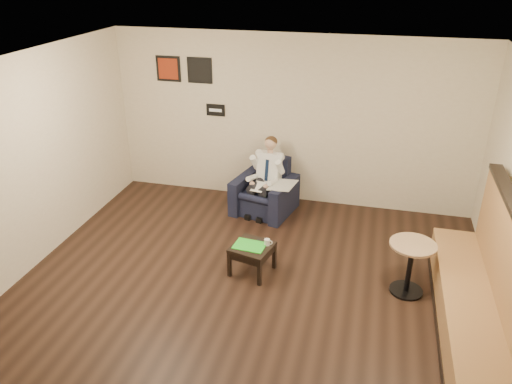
% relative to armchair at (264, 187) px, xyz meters
% --- Properties ---
extents(ground, '(6.00, 6.00, 0.00)m').
position_rel_armchair_xyz_m(ground, '(0.32, -2.42, -0.43)').
color(ground, black).
rests_on(ground, ground).
extents(wall_back, '(6.00, 0.02, 2.80)m').
position_rel_armchair_xyz_m(wall_back, '(0.32, 0.58, 0.97)').
color(wall_back, beige).
rests_on(wall_back, ground).
extents(wall_left, '(0.02, 6.00, 2.80)m').
position_rel_armchair_xyz_m(wall_left, '(-2.68, -2.42, 0.97)').
color(wall_left, beige).
rests_on(wall_left, ground).
extents(ceiling, '(6.00, 6.00, 0.02)m').
position_rel_armchair_xyz_m(ceiling, '(0.32, -2.42, 2.37)').
color(ceiling, white).
rests_on(ceiling, wall_back).
extents(seating_sign, '(0.32, 0.02, 0.20)m').
position_rel_armchair_xyz_m(seating_sign, '(-0.98, 0.56, 1.07)').
color(seating_sign, black).
rests_on(seating_sign, wall_back).
extents(art_print_left, '(0.42, 0.03, 0.42)m').
position_rel_armchair_xyz_m(art_print_left, '(-1.78, 0.56, 1.72)').
color(art_print_left, maroon).
rests_on(art_print_left, wall_back).
extents(art_print_right, '(0.42, 0.03, 0.42)m').
position_rel_armchair_xyz_m(art_print_right, '(-1.23, 0.56, 1.72)').
color(art_print_right, black).
rests_on(art_print_right, wall_back).
extents(armchair, '(1.06, 1.06, 0.86)m').
position_rel_armchair_xyz_m(armchair, '(0.00, 0.00, 0.00)').
color(armchair, black).
rests_on(armchair, ground).
extents(seated_man, '(0.73, 0.95, 1.18)m').
position_rel_armchair_xyz_m(seated_man, '(-0.02, -0.11, 0.16)').
color(seated_man, white).
rests_on(seated_man, armchair).
extents(lap_papers, '(0.24, 0.31, 0.01)m').
position_rel_armchair_xyz_m(lap_papers, '(-0.05, -0.20, 0.10)').
color(lap_papers, white).
rests_on(lap_papers, seated_man).
extents(newspaper, '(0.45, 0.53, 0.01)m').
position_rel_armchair_xyz_m(newspaper, '(0.33, -0.17, 0.16)').
color(newspaper, silver).
rests_on(newspaper, armchair).
extents(side_table, '(0.60, 0.60, 0.41)m').
position_rel_armchair_xyz_m(side_table, '(0.25, -1.76, -0.23)').
color(side_table, black).
rests_on(side_table, ground).
extents(green_folder, '(0.43, 0.33, 0.01)m').
position_rel_armchair_xyz_m(green_folder, '(0.22, -1.77, -0.02)').
color(green_folder, green).
rests_on(green_folder, side_table).
extents(coffee_mug, '(0.09, 0.09, 0.09)m').
position_rel_armchair_xyz_m(coffee_mug, '(0.43, -1.69, 0.02)').
color(coffee_mug, white).
rests_on(coffee_mug, side_table).
extents(smartphone, '(0.14, 0.11, 0.01)m').
position_rel_armchair_xyz_m(smartphone, '(0.32, -1.63, -0.02)').
color(smartphone, black).
rests_on(smartphone, side_table).
extents(banquette, '(0.69, 2.88, 1.47)m').
position_rel_armchair_xyz_m(banquette, '(2.91, -2.28, 0.30)').
color(banquette, olive).
rests_on(banquette, ground).
extents(cafe_table, '(0.62, 0.62, 0.71)m').
position_rel_armchair_xyz_m(cafe_table, '(2.25, -1.70, -0.08)').
color(cafe_table, '#9D7655').
rests_on(cafe_table, ground).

